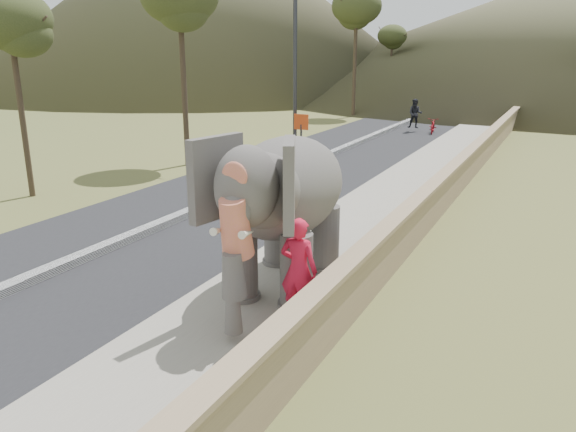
# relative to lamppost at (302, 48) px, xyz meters

# --- Properties ---
(ground) EXTENTS (160.00, 160.00, 0.00)m
(ground) POSITION_rel_lamppost_xyz_m (4.69, -13.62, -4.87)
(ground) COLOR olive
(ground) RESTS_ON ground
(road) EXTENTS (7.00, 120.00, 0.03)m
(road) POSITION_rel_lamppost_xyz_m (-0.31, -3.62, -4.86)
(road) COLOR black
(road) RESTS_ON ground
(median) EXTENTS (0.35, 120.00, 0.22)m
(median) POSITION_rel_lamppost_xyz_m (-0.31, -3.62, -4.76)
(median) COLOR black
(median) RESTS_ON ground
(walkway) EXTENTS (3.00, 120.00, 0.15)m
(walkway) POSITION_rel_lamppost_xyz_m (4.69, -3.62, -4.80)
(walkway) COLOR #9E9687
(walkway) RESTS_ON ground
(parapet) EXTENTS (0.30, 120.00, 1.10)m
(parapet) POSITION_rel_lamppost_xyz_m (6.34, -3.62, -4.32)
(parapet) COLOR tan
(parapet) RESTS_ON ground
(lamppost) EXTENTS (1.76, 0.36, 8.00)m
(lamppost) POSITION_rel_lamppost_xyz_m (0.00, 0.00, 0.00)
(lamppost) COLOR #303036
(lamppost) RESTS_ON ground
(signboard) EXTENTS (0.60, 0.08, 2.40)m
(signboard) POSITION_rel_lamppost_xyz_m (0.19, -0.47, -3.23)
(signboard) COLOR #2D2D33
(signboard) RESTS_ON ground
(elephant_and_man) EXTENTS (2.74, 4.66, 3.20)m
(elephant_and_man) POSITION_rel_lamppost_xyz_m (4.71, -10.77, -3.13)
(elephant_and_man) COLOR #645E5B
(elephant_and_man) RESTS_ON ground
(motorcyclist) EXTENTS (2.03, 1.85, 2.00)m
(motorcyclist) POSITION_rel_lamppost_xyz_m (1.79, 13.47, -4.08)
(motorcyclist) COLOR maroon
(motorcyclist) RESTS_ON ground
(trees) EXTENTS (48.55, 44.04, 9.32)m
(trees) POSITION_rel_lamppost_xyz_m (9.03, 16.06, -0.85)
(trees) COLOR #473828
(trees) RESTS_ON ground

